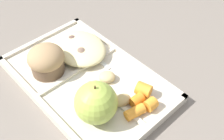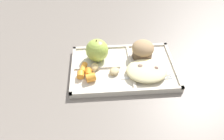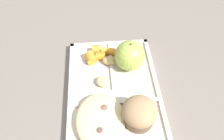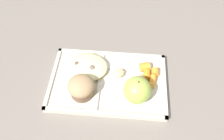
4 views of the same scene
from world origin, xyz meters
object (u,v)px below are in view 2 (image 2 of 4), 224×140
(lunch_tray, at_px, (123,68))
(green_apple, at_px, (97,50))
(bran_muffin, at_px, (143,50))
(plastic_fork, at_px, (150,77))

(lunch_tray, height_order, green_apple, green_apple)
(lunch_tray, relative_size, green_apple, 4.26)
(green_apple, xyz_separation_m, bran_muffin, (0.16, 0.00, -0.01))
(green_apple, relative_size, bran_muffin, 1.09)
(bran_muffin, bearing_deg, green_apple, -180.00)
(lunch_tray, relative_size, bran_muffin, 4.62)
(plastic_fork, bearing_deg, bran_muffin, 94.77)
(lunch_tray, bearing_deg, plastic_fork, -34.21)
(green_apple, distance_m, plastic_fork, 0.20)
(lunch_tray, distance_m, bran_muffin, 0.09)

